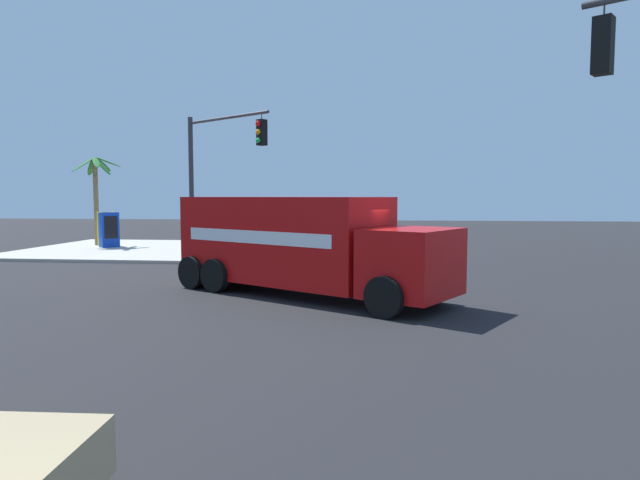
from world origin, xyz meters
The scene contains 7 objects.
ground_plane centered at (0.00, 0.00, 0.00)m, with size 100.00×100.00×0.00m, color black.
sidewalk_corner_far centered at (11.95, 11.95, 0.07)m, with size 10.59×10.59×0.14m, color #B2ADA0.
delivery_truck centered at (0.12, 1.28, 1.49)m, with size 6.50×8.51×2.83m.
traffic_light_secondary centered at (6.34, 5.79, 4.15)m, with size 2.91×4.06×6.04m.
vending_machine_red centered at (12.33, 13.46, 1.07)m, with size 1.16×1.17×1.85m.
vending_machine_blue centered at (12.72, 13.77, 1.07)m, with size 1.13×1.17×1.85m.
palm_tree_far centered at (13.40, 14.70, 3.52)m, with size 2.50×2.43×4.89m.
Camera 1 is at (-15.56, -1.05, 2.85)m, focal length 30.96 mm.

